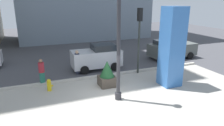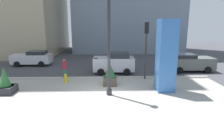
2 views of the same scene
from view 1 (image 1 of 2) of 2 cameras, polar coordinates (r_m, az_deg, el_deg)
The scene contains 12 objects.
ground_plane at distance 15.46m, azimuth -6.39°, elevation -3.06°, with size 60.00×60.00×0.00m, color #47474C.
plaza_pavement at distance 10.31m, azimuth 2.81°, elevation -13.72°, with size 18.00×10.00×0.02m, color #ADA89E.
curb_strip at distance 14.64m, azimuth -5.48°, elevation -3.86°, with size 18.00×0.24×0.16m, color #B7B2A8.
lamp_post at distance 10.60m, azimuth 1.83°, elevation 6.16°, with size 0.44×0.44×6.72m.
art_pillar_blue at distance 13.32m, azimuth 16.05°, elevation 4.12°, with size 1.17×1.17×4.91m, color #3870BC.
potted_plant_near_right at distance 13.07m, azimuth -1.35°, elevation -3.12°, with size 1.02×1.02×1.65m.
fire_hydrant at distance 13.07m, azimuth -16.81°, elevation -5.79°, with size 0.36×0.26×0.75m.
traffic_light_far_side at distance 15.01m, azimuth 7.47°, elevation 8.86°, with size 0.28×0.42×4.72m.
car_curb_west at distance 16.33m, azimuth -4.08°, elevation 1.66°, with size 3.82×2.02×1.95m.
car_far_lane at distance 20.16m, azimuth 15.98°, elevation 3.74°, with size 4.43×2.09×1.73m.
pedestrian_on_sidewalk at distance 13.90m, azimuth -18.71°, elevation -1.99°, with size 0.46×0.46×1.73m.
pedestrian_by_curb at distance 15.34m, azimuth -9.48°, elevation 0.57°, with size 0.46×0.46×1.78m.
Camera 1 is at (-3.72, -10.06, 5.25)m, focal length 33.42 mm.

